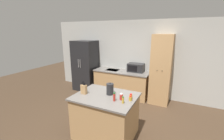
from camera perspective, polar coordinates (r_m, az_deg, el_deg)
ground_plane at (r=3.70m, az=1.44°, el=-22.54°), size 14.00×14.00×0.00m
wall_back at (r=5.25m, az=12.11°, el=4.02°), size 7.20×0.06×2.60m
refrigerator at (r=5.87m, az=-10.04°, el=1.71°), size 0.83×0.74×1.89m
back_counter at (r=5.35m, az=3.50°, el=-4.93°), size 1.93×0.67×0.89m
pantry_cabinet at (r=4.86m, az=18.18°, el=0.09°), size 0.60×0.63×2.15m
kitchen_island at (r=3.37m, az=-2.42°, el=-16.97°), size 1.27×0.98×0.93m
microwave at (r=5.15m, az=9.02°, el=0.90°), size 0.53×0.35×0.28m
knife_block at (r=3.25m, az=-10.68°, el=-7.16°), size 0.12×0.07×0.30m
spice_bottle_tall_dark at (r=2.90m, az=0.88°, el=-10.25°), size 0.04×0.04×0.17m
spice_bottle_short_red at (r=2.96m, az=3.55°, el=-10.15°), size 0.06×0.06×0.13m
spice_bottle_amber_oil at (r=3.01m, az=7.18°, el=-10.02°), size 0.06×0.06×0.11m
spice_bottle_green_herb at (r=2.82m, az=4.19°, el=-11.38°), size 0.04×0.04×0.14m
spice_bottle_pale_salt at (r=2.93m, az=7.01°, el=-10.75°), size 0.06×0.06×0.10m
kettle at (r=3.17m, az=-0.78°, el=-7.24°), size 0.15×0.15×0.26m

